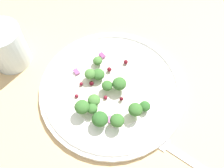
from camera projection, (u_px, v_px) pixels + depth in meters
The scene contains 27 objects.
ground_plane at pixel (121, 100), 51.89cm from camera, with size 180.00×180.00×2.00cm, color tan.
plate at pixel (112, 89), 51.11cm from camera, with size 28.75×28.75×1.70cm.
dressing_pool at pixel (112, 88), 50.73cm from camera, with size 16.68×16.68×0.20cm, color white.
broccoli_floret_0 at pixel (100, 119), 45.42cm from camera, with size 2.92×2.92×2.95cm.
broccoli_floret_1 at pixel (119, 84), 48.72cm from camera, with size 2.69×2.69×2.72cm.
broccoli_floret_2 at pixel (98, 61), 52.43cm from camera, with size 1.93×1.93×1.96cm.
broccoli_floret_3 at pixel (117, 121), 44.97cm from camera, with size 2.54×2.54×2.57cm.
broccoli_floret_4 at pixel (82, 107), 46.08cm from camera, with size 2.73×2.73×2.77cm.
broccoli_floret_5 at pixel (94, 100), 47.66cm from camera, with size 2.37×2.37×2.40cm.
broccoli_floret_6 at pixel (90, 74), 50.12cm from camera, with size 2.20×2.20×2.23cm.
broccoli_floret_7 at pixel (92, 109), 46.61cm from camera, with size 1.97×1.97×1.99cm.
broccoli_floret_8 at pixel (145, 106), 47.36cm from camera, with size 2.07×2.07×2.10cm.
broccoli_floret_9 at pixel (135, 110), 45.87cm from camera, with size 2.59×2.59×2.62cm.
broccoli_floret_10 at pixel (107, 86), 48.88cm from camera, with size 2.13×2.13×2.15cm.
broccoli_floret_11 at pixel (98, 75), 50.52cm from camera, with size 2.46×2.46×2.49cm.
cranberry_0 at pixel (126, 62), 52.95cm from camera, with size 0.90×0.90×0.90cm, color maroon.
cranberry_1 at pixel (81, 84), 50.48cm from camera, with size 0.72×0.72×0.72cm, color maroon.
cranberry_2 at pixel (109, 69), 51.92cm from camera, with size 0.91×0.91×0.91cm, color maroon.
cranberry_3 at pixel (77, 96), 49.32cm from camera, with size 0.77×0.77×0.77cm, color maroon.
cranberry_4 at pixel (105, 97), 49.06cm from camera, with size 0.77×0.77×0.77cm, color maroon.
cranberry_5 at pixel (121, 99), 48.59cm from camera, with size 0.75×0.75×0.75cm, color #4C0A14.
cranberry_6 at pixel (91, 84), 50.47cm from camera, with size 0.92×0.92×0.92cm, color #4C0A14.
onion_bit_0 at pixel (76, 72), 52.06cm from camera, with size 1.40×0.91×0.32cm, color #934C84.
onion_bit_1 at pixel (102, 55), 53.94cm from camera, with size 0.89×1.37×0.40cm, color #843D75.
onion_bit_2 at pixel (112, 120), 47.03cm from camera, with size 1.35×1.10×0.33cm, color #A35B93.
fork at pixel (190, 161), 44.59cm from camera, with size 18.52×6.00×0.50cm.
water_glass at pixel (6, 47), 51.70cm from camera, with size 7.96×7.96×9.02cm, color silver.
Camera 1 is at (-7.05, 22.06, 45.58)cm, focal length 41.19 mm.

